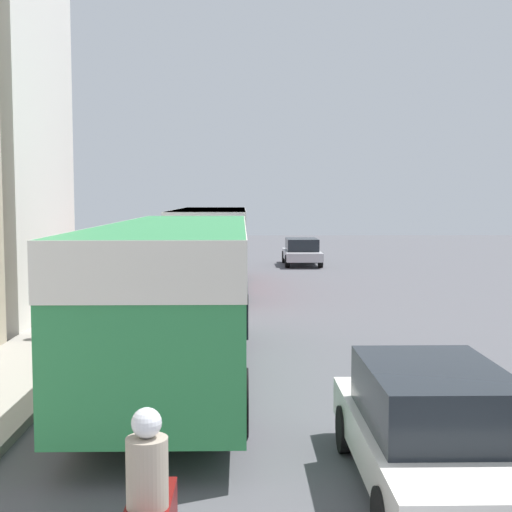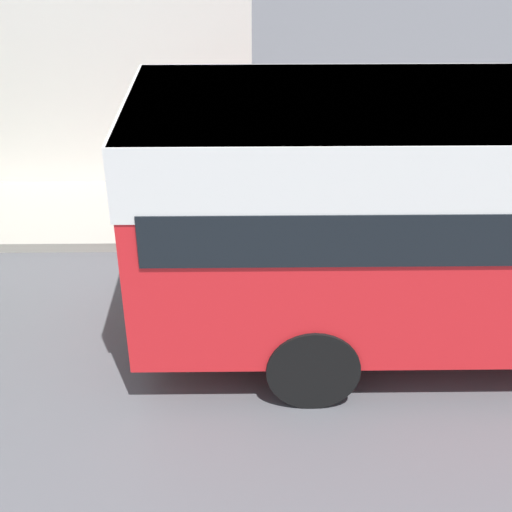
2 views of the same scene
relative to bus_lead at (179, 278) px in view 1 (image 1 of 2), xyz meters
name	(u,v)px [view 1 (image 1 of 2)]	position (x,y,z in m)	size (l,w,h in m)	color
bus_lead	(179,278)	(0.00, 0.00, 0.00)	(2.58, 10.57, 3.00)	#2D8447
bus_following	(211,237)	(0.03, 13.56, 0.02)	(2.66, 10.18, 3.03)	red
car_crossing	(302,251)	(4.25, 22.81, -1.23)	(1.86, 4.14, 1.37)	#B7B7BC
car_far_curb	(433,428)	(3.44, -5.33, -1.17)	(1.85, 4.42, 1.52)	silver
pedestrian_near_curb	(152,255)	(-2.73, 17.40, -0.96)	(0.41, 0.41, 1.66)	#232838
pedestrian_walking_away	(62,301)	(-3.10, 3.44, -0.92)	(0.39, 0.39, 1.73)	#232838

